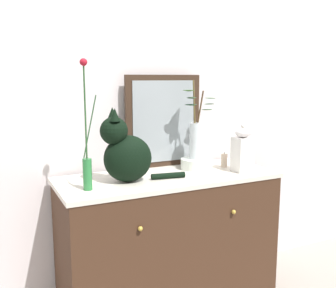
# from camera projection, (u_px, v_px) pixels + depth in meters

# --- Properties ---
(wall_back) EXTENTS (4.40, 0.08, 2.60)m
(wall_back) POSITION_uv_depth(u_px,v_px,m) (145.00, 86.00, 2.42)
(wall_back) COLOR silver
(wall_back) RESTS_ON ground_plane
(sideboard) EXTENTS (1.24, 0.52, 0.81)m
(sideboard) POSITION_uv_depth(u_px,v_px,m) (168.00, 242.00, 2.28)
(sideboard) COLOR #3B2417
(sideboard) RESTS_ON ground_plane
(mirror_leaning) EXTENTS (0.49, 0.03, 0.56)m
(mirror_leaning) POSITION_uv_depth(u_px,v_px,m) (163.00, 121.00, 2.40)
(mirror_leaning) COLOR #342218
(mirror_leaning) RESTS_ON sideboard
(cat_sitting) EXTENTS (0.46, 0.22, 0.40)m
(cat_sitting) POSITION_uv_depth(u_px,v_px,m) (125.00, 152.00, 2.05)
(cat_sitting) COLOR black
(cat_sitting) RESTS_ON sideboard
(vase_slim_green) EXTENTS (0.08, 0.04, 0.64)m
(vase_slim_green) POSITION_uv_depth(u_px,v_px,m) (87.00, 156.00, 1.90)
(vase_slim_green) COLOR #297138
(vase_slim_green) RESTS_ON sideboard
(bowl_porcelain) EXTENTS (0.19, 0.19, 0.06)m
(bowl_porcelain) POSITION_uv_depth(u_px,v_px,m) (196.00, 164.00, 2.37)
(bowl_porcelain) COLOR silver
(bowl_porcelain) RESTS_ON sideboard
(vase_glass_clear) EXTENTS (0.22, 0.12, 0.47)m
(vase_glass_clear) POSITION_uv_depth(u_px,v_px,m) (197.00, 137.00, 2.34)
(vase_glass_clear) COLOR silver
(vase_glass_clear) RESTS_ON bowl_porcelain
(jar_lidded_porcelain) EXTENTS (0.10, 0.10, 0.28)m
(jar_lidded_porcelain) POSITION_uv_depth(u_px,v_px,m) (242.00, 151.00, 2.29)
(jar_lidded_porcelain) COLOR silver
(jar_lidded_porcelain) RESTS_ON sideboard
(candle_pillar) EXTENTS (0.04, 0.04, 0.10)m
(candle_pillar) POSITION_uv_depth(u_px,v_px,m) (224.00, 160.00, 2.41)
(candle_pillar) COLOR #CBB099
(candle_pillar) RESTS_ON sideboard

